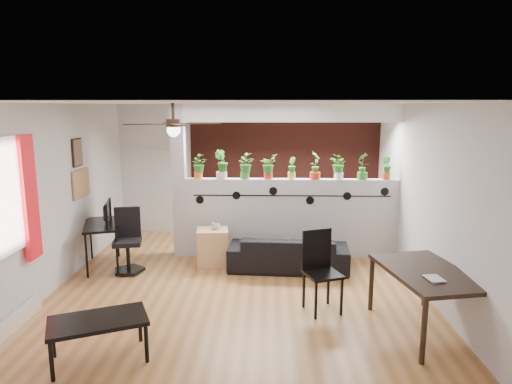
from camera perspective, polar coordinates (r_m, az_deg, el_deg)
name	(u,v)px	position (r m, az deg, el deg)	size (l,w,h in m)	color
room_shell	(238,199)	(6.26, -2.22, -0.94)	(6.30, 7.10, 2.90)	#996232
partition_wall	(291,218)	(7.86, 4.40, -3.23)	(3.60, 0.18, 1.35)	#BCBCC1
ceiling_header	(293,113)	(7.63, 4.59, 9.82)	(3.60, 0.18, 0.30)	white
pier_column	(179,181)	(7.87, -9.57, 1.32)	(0.22, 0.20, 2.60)	#BCBCC1
brick_panel	(288,170)	(9.18, 4.03, 2.77)	(3.90, 0.05, 2.60)	#9E3A2D
vine_decal	(292,196)	(7.68, 4.47, -0.47)	(3.31, 0.01, 0.30)	black
window_assembly	(4,201)	(5.85, -29.00, -1.03)	(0.09, 1.30, 1.55)	white
baseboard_heater	(17,319)	(6.25, -27.66, -13.88)	(0.08, 1.00, 0.18)	silver
corkboard	(81,183)	(7.77, -21.03, 1.01)	(0.03, 0.60, 0.45)	#987749
framed_art	(77,152)	(7.67, -21.44, 4.63)	(0.03, 0.34, 0.44)	#8C7259
ceiling_fan	(173,126)	(5.95, -10.28, 8.15)	(1.19, 1.19, 0.43)	black
potted_plant_0	(198,166)	(7.78, -7.24, 3.25)	(0.26, 0.26, 0.41)	orange
potted_plant_1	(221,164)	(7.72, -4.34, 3.57)	(0.29, 0.25, 0.49)	white
potted_plant_2	(245,165)	(7.69, -1.41, 3.34)	(0.27, 0.28, 0.43)	#428C33
potted_plant_3	(268,166)	(7.68, 1.54, 3.29)	(0.25, 0.27, 0.42)	red
potted_plant_4	(292,167)	(7.69, 4.49, 3.10)	(0.18, 0.21, 0.37)	gold
potted_plant_5	(315,164)	(7.72, 7.43, 3.48)	(0.28, 0.31, 0.48)	red
potted_plant_6	(339,166)	(7.77, 10.33, 3.23)	(0.26, 0.28, 0.43)	white
potted_plant_7	(363,165)	(7.84, 13.20, 3.30)	(0.31, 0.30, 0.46)	#378530
potted_plant_8	(386,167)	(7.93, 15.99, 3.00)	(0.24, 0.25, 0.39)	#C3451F
sofa	(288,253)	(7.32, 4.05, -7.63)	(1.79, 0.71, 0.52)	black
cube_shelf	(213,247)	(7.49, -5.43, -6.90)	(0.50, 0.44, 0.61)	tan
cup	(215,226)	(7.39, -5.09, -4.28)	(0.13, 0.13, 0.10)	gray
computer_desk	(102,228)	(7.72, -18.69, -4.23)	(0.79, 1.10, 0.72)	black
monitor	(105,216)	(7.81, -18.39, -2.81)	(0.05, 0.32, 0.18)	black
office_chair	(128,245)	(7.43, -15.72, -6.34)	(0.51, 0.51, 0.99)	black
dining_table	(426,277)	(5.59, 20.53, -9.90)	(1.07, 1.48, 0.74)	black
book	(427,279)	(5.27, 20.60, -10.16)	(0.16, 0.22, 0.02)	gray
folding_chair	(320,263)	(5.89, 7.96, -8.79)	(0.54, 0.54, 1.03)	black
coffee_table	(98,323)	(5.06, -19.14, -15.25)	(1.09, 0.87, 0.45)	black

